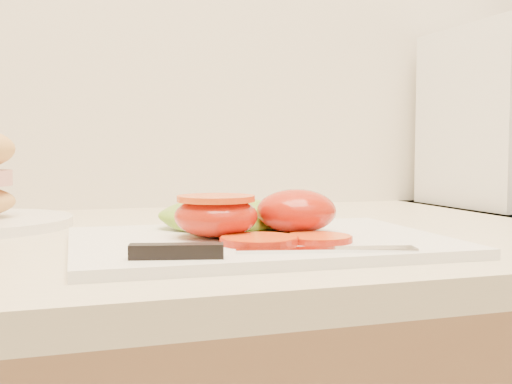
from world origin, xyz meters
name	(u,v)px	position (x,y,z in m)	size (l,w,h in m)	color
cutting_board	(259,242)	(-0.26, 1.55, 0.94)	(0.37, 0.27, 0.01)	white
tomato_half_dome	(296,211)	(-0.21, 1.56, 0.96)	(0.08, 0.08, 0.05)	red
tomato_half_cut	(216,214)	(-0.30, 1.56, 0.96)	(0.08, 0.08, 0.04)	red
tomato_slice_0	(259,240)	(-0.27, 1.50, 0.94)	(0.07, 0.07, 0.01)	orange
tomato_slice_1	(318,238)	(-0.21, 1.50, 0.94)	(0.06, 0.06, 0.01)	orange
lettuce_leaf_0	(226,216)	(-0.27, 1.62, 0.95)	(0.15, 0.10, 0.03)	#75A22A
lettuce_leaf_1	(265,217)	(-0.22, 1.63, 0.95)	(0.10, 0.07, 0.02)	#75A22A
knife	(238,251)	(-0.31, 1.45, 0.94)	(0.25, 0.06, 0.01)	silver
appliance	(507,118)	(0.29, 1.85, 1.08)	(0.20, 0.25, 0.30)	silver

